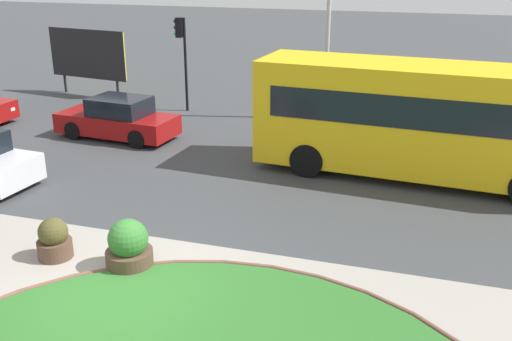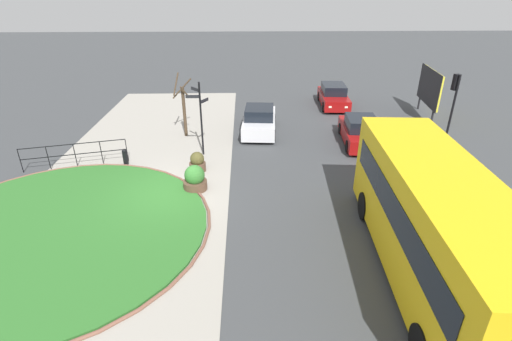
# 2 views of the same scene
# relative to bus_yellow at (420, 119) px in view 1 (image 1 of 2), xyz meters

# --- Properties ---
(ground) EXTENTS (120.00, 120.00, 0.00)m
(ground) POSITION_rel_bus_yellow_xyz_m (-5.03, -8.30, -1.77)
(ground) COLOR #3D3F42
(bus_yellow) EXTENTS (9.49, 3.09, 3.31)m
(bus_yellow) POSITION_rel_bus_yellow_xyz_m (0.00, 0.00, 0.00)
(bus_yellow) COLOR yellow
(bus_yellow) RESTS_ON ground
(car_near_lane) EXTENTS (4.41, 2.09, 1.47)m
(car_near_lane) POSITION_rel_bus_yellow_xyz_m (-10.31, 0.92, -1.10)
(car_near_lane) COLOR maroon
(car_near_lane) RESTS_ON ground
(traffic_light_near) EXTENTS (0.49, 0.29, 3.79)m
(traffic_light_near) POSITION_rel_bus_yellow_xyz_m (-9.66, 5.19, 1.00)
(traffic_light_near) COLOR black
(traffic_light_near) RESTS_ON ground
(lamppost_tall) EXTENTS (0.32, 0.32, 7.51)m
(lamppost_tall) POSITION_rel_bus_yellow_xyz_m (-3.81, 5.67, 2.27)
(lamppost_tall) COLOR #B7B7BC
(lamppost_tall) RESTS_ON ground
(billboard_left) EXTENTS (4.16, 0.75, 3.01)m
(billboard_left) POSITION_rel_bus_yellow_xyz_m (-14.91, 6.48, 0.10)
(billboard_left) COLOR black
(billboard_left) RESTS_ON ground
(planter_near_signpost) EXTENTS (0.98, 0.98, 1.09)m
(planter_near_signpost) POSITION_rel_bus_yellow_xyz_m (-5.40, -7.29, -1.28)
(planter_near_signpost) COLOR brown
(planter_near_signpost) RESTS_ON ground
(planter_kerbside) EXTENTS (0.75, 0.75, 0.93)m
(planter_kerbside) POSITION_rel_bus_yellow_xyz_m (-7.14, -7.38, -1.35)
(planter_kerbside) COLOR brown
(planter_kerbside) RESTS_ON ground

